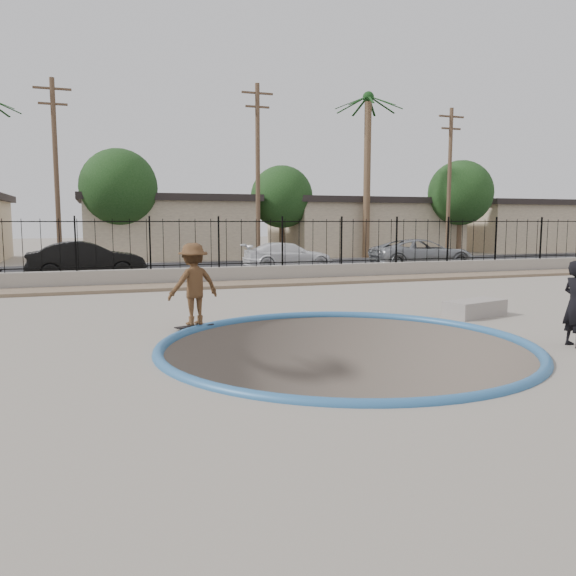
# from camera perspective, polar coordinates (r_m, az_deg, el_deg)

# --- Properties ---
(ground) EXTENTS (120.00, 120.00, 2.20)m
(ground) POSITION_cam_1_polar(r_m,az_deg,el_deg) (23.02, -7.83, -1.78)
(ground) COLOR gray
(ground) RESTS_ON ground
(bowl_pit) EXTENTS (6.84, 6.84, 1.80)m
(bowl_pit) POSITION_cam_1_polar(r_m,az_deg,el_deg) (10.56, 5.87, -5.89)
(bowl_pit) COLOR #4D433B
(bowl_pit) RESTS_ON ground
(coping_ring) EXTENTS (7.04, 7.04, 0.20)m
(coping_ring) POSITION_cam_1_polar(r_m,az_deg,el_deg) (10.56, 5.87, -5.89)
(coping_ring) COLOR #2C5E90
(coping_ring) RESTS_ON ground
(rock_strip) EXTENTS (42.00, 1.60, 0.11)m
(rock_strip) POSITION_cam_1_polar(r_m,az_deg,el_deg) (20.15, -6.35, 0.33)
(rock_strip) COLOR #877058
(rock_strip) RESTS_ON ground
(retaining_wall) EXTENTS (42.00, 0.45, 0.60)m
(retaining_wall) POSITION_cam_1_polar(r_m,az_deg,el_deg) (21.20, -7.00, 1.31)
(retaining_wall) COLOR gray
(retaining_wall) RESTS_ON ground
(fence) EXTENTS (40.00, 0.04, 1.80)m
(fence) POSITION_cam_1_polar(r_m,az_deg,el_deg) (21.11, -7.05, 4.55)
(fence) COLOR black
(fence) RESTS_ON retaining_wall
(street) EXTENTS (90.00, 8.00, 0.04)m
(street) POSITION_cam_1_polar(r_m,az_deg,el_deg) (27.79, -9.85, 1.97)
(street) COLOR black
(street) RESTS_ON ground
(house_center) EXTENTS (10.60, 8.60, 3.90)m
(house_center) POSITION_cam_1_polar(r_m,az_deg,el_deg) (37.10, -12.25, 6.14)
(house_center) COLOR tan
(house_center) RESTS_ON ground
(house_east) EXTENTS (12.60, 8.60, 3.90)m
(house_east) POSITION_cam_1_polar(r_m,az_deg,el_deg) (41.16, 7.61, 6.28)
(house_east) COLOR tan
(house_east) RESTS_ON ground
(house_east_far) EXTENTS (11.60, 8.60, 3.90)m
(house_east_far) POSITION_cam_1_polar(r_m,az_deg,el_deg) (49.03, 22.50, 5.90)
(house_east_far) COLOR tan
(house_east_far) RESTS_ON ground
(palm_right) EXTENTS (2.30, 2.30, 10.30)m
(palm_right) POSITION_cam_1_polar(r_m,az_deg,el_deg) (36.58, 8.09, 14.63)
(palm_right) COLOR brown
(palm_right) RESTS_ON ground
(utility_pole_left) EXTENTS (1.70, 0.24, 9.00)m
(utility_pole_left) POSITION_cam_1_polar(r_m,az_deg,el_deg) (29.49, -22.49, 10.95)
(utility_pole_left) COLOR #473323
(utility_pole_left) RESTS_ON ground
(utility_pole_mid) EXTENTS (1.70, 0.24, 9.50)m
(utility_pole_mid) POSITION_cam_1_polar(r_m,az_deg,el_deg) (30.62, -3.09, 11.75)
(utility_pole_mid) COLOR #473323
(utility_pole_mid) RESTS_ON ground
(utility_pole_right) EXTENTS (1.70, 0.24, 9.00)m
(utility_pole_right) POSITION_cam_1_polar(r_m,az_deg,el_deg) (35.78, 16.06, 10.38)
(utility_pole_right) COLOR #473323
(utility_pole_right) RESTS_ON ground
(street_tree_left) EXTENTS (4.32, 4.32, 6.36)m
(street_tree_left) POSITION_cam_1_polar(r_m,az_deg,el_deg) (33.43, -16.82, 9.74)
(street_tree_left) COLOR #473323
(street_tree_left) RESTS_ON ground
(street_tree_mid) EXTENTS (3.96, 3.96, 5.83)m
(street_tree_mid) POSITION_cam_1_polar(r_m,az_deg,el_deg) (36.20, -0.63, 9.23)
(street_tree_mid) COLOR #473323
(street_tree_mid) RESTS_ON ground
(street_tree_right) EXTENTS (4.32, 4.32, 6.36)m
(street_tree_right) POSITION_cam_1_polar(r_m,az_deg,el_deg) (39.93, 17.12, 9.21)
(street_tree_right) COLOR #473323
(street_tree_right) RESTS_ON ground
(skater) EXTENTS (1.27, 0.94, 1.76)m
(skater) POSITION_cam_1_polar(r_m,az_deg,el_deg) (12.19, -9.58, -0.05)
(skater) COLOR brown
(skater) RESTS_ON ground
(skateboard) EXTENTS (0.89, 0.52, 0.08)m
(skateboard) POSITION_cam_1_polar(r_m,az_deg,el_deg) (12.31, -9.50, -3.83)
(skateboard) COLOR black
(skateboard) RESTS_ON ground
(videographer) EXTENTS (0.44, 0.62, 1.60)m
(videographer) POSITION_cam_1_polar(r_m,az_deg,el_deg) (11.62, 27.20, -1.43)
(videographer) COLOR black
(videographer) RESTS_ON ground
(concrete_ledge) EXTENTS (1.73, 1.09, 0.40)m
(concrete_ledge) POSITION_cam_1_polar(r_m,az_deg,el_deg) (14.43, 18.46, -1.97)
(concrete_ledge) COLOR gray
(concrete_ledge) RESTS_ON ground
(car_b) EXTENTS (4.58, 1.86, 1.48)m
(car_b) POSITION_cam_1_polar(r_m,az_deg,el_deg) (23.80, -19.78, 2.70)
(car_b) COLOR black
(car_b) RESTS_ON street
(car_c) EXTENTS (4.42, 1.97, 1.26)m
(car_c) POSITION_cam_1_polar(r_m,az_deg,el_deg) (26.84, 0.01, 3.29)
(car_c) COLOR white
(car_c) RESTS_ON street
(car_d) EXTENTS (5.28, 2.85, 1.41)m
(car_d) POSITION_cam_1_polar(r_m,az_deg,el_deg) (28.31, 13.49, 3.44)
(car_d) COLOR gray
(car_d) RESTS_ON street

